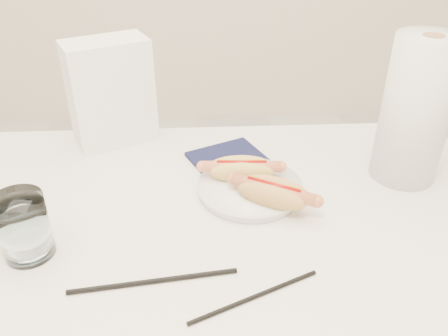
{
  "coord_description": "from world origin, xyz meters",
  "views": [
    {
      "loc": [
        0.03,
        -0.59,
        1.26
      ],
      "look_at": [
        0.07,
        0.1,
        0.82
      ],
      "focal_mm": 37.0,
      "sensor_mm": 36.0,
      "label": 1
    }
  ],
  "objects_px": {
    "hotdog_right": "(273,193)",
    "paper_towel_roll": "(416,111)",
    "napkin_box": "(111,93)",
    "water_glass": "(23,227)",
    "table": "(186,264)",
    "hotdog_left": "(241,169)",
    "plate": "(250,189)"
  },
  "relations": [
    {
      "from": "table",
      "to": "napkin_box",
      "type": "height_order",
      "value": "napkin_box"
    },
    {
      "from": "hotdog_right",
      "to": "hotdog_left",
      "type": "bearing_deg",
      "value": 150.67
    },
    {
      "from": "table",
      "to": "hotdog_right",
      "type": "xyz_separation_m",
      "value": [
        0.16,
        0.07,
        0.1
      ]
    },
    {
      "from": "table",
      "to": "plate",
      "type": "bearing_deg",
      "value": 45.15
    },
    {
      "from": "hotdog_right",
      "to": "table",
      "type": "bearing_deg",
      "value": -126.97
    },
    {
      "from": "hotdog_left",
      "to": "table",
      "type": "bearing_deg",
      "value": -122.3
    },
    {
      "from": "table",
      "to": "water_glass",
      "type": "bearing_deg",
      "value": -174.15
    },
    {
      "from": "plate",
      "to": "water_glass",
      "type": "relative_size",
      "value": 1.78
    },
    {
      "from": "water_glass",
      "to": "napkin_box",
      "type": "height_order",
      "value": "napkin_box"
    },
    {
      "from": "napkin_box",
      "to": "water_glass",
      "type": "bearing_deg",
      "value": -127.51
    },
    {
      "from": "water_glass",
      "to": "paper_towel_roll",
      "type": "bearing_deg",
      "value": 16.12
    },
    {
      "from": "plate",
      "to": "hotdog_right",
      "type": "height_order",
      "value": "hotdog_right"
    },
    {
      "from": "hotdog_right",
      "to": "paper_towel_roll",
      "type": "height_order",
      "value": "paper_towel_roll"
    },
    {
      "from": "table",
      "to": "hotdog_left",
      "type": "distance_m",
      "value": 0.21
    },
    {
      "from": "table",
      "to": "hotdog_right",
      "type": "relative_size",
      "value": 8.07
    },
    {
      "from": "hotdog_right",
      "to": "water_glass",
      "type": "relative_size",
      "value": 1.38
    },
    {
      "from": "plate",
      "to": "paper_towel_roll",
      "type": "bearing_deg",
      "value": 8.81
    },
    {
      "from": "hotdog_right",
      "to": "paper_towel_roll",
      "type": "bearing_deg",
      "value": 49.32
    },
    {
      "from": "water_glass",
      "to": "hotdog_left",
      "type": "bearing_deg",
      "value": 26.62
    },
    {
      "from": "table",
      "to": "plate",
      "type": "height_order",
      "value": "plate"
    },
    {
      "from": "plate",
      "to": "hotdog_left",
      "type": "xyz_separation_m",
      "value": [
        -0.01,
        0.03,
        0.03
      ]
    },
    {
      "from": "table",
      "to": "water_glass",
      "type": "distance_m",
      "value": 0.27
    },
    {
      "from": "plate",
      "to": "table",
      "type": "bearing_deg",
      "value": -134.85
    },
    {
      "from": "table",
      "to": "napkin_box",
      "type": "relative_size",
      "value": 5.23
    },
    {
      "from": "water_glass",
      "to": "paper_towel_roll",
      "type": "xyz_separation_m",
      "value": [
        0.68,
        0.2,
        0.09
      ]
    },
    {
      "from": "hotdog_right",
      "to": "napkin_box",
      "type": "relative_size",
      "value": 0.65
    },
    {
      "from": "napkin_box",
      "to": "paper_towel_roll",
      "type": "distance_m",
      "value": 0.62
    },
    {
      "from": "hotdog_left",
      "to": "water_glass",
      "type": "relative_size",
      "value": 1.4
    },
    {
      "from": "hotdog_left",
      "to": "water_glass",
      "type": "distance_m",
      "value": 0.39
    },
    {
      "from": "paper_towel_roll",
      "to": "plate",
      "type": "bearing_deg",
      "value": -171.19
    },
    {
      "from": "hotdog_right",
      "to": "plate",
      "type": "bearing_deg",
      "value": 153.56
    },
    {
      "from": "hotdog_right",
      "to": "water_glass",
      "type": "height_order",
      "value": "water_glass"
    }
  ]
}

